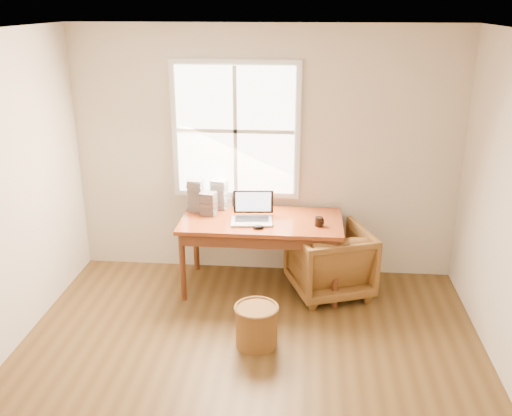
{
  "coord_description": "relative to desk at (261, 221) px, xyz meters",
  "views": [
    {
      "loc": [
        0.43,
        -3.46,
        2.8
      ],
      "look_at": [
        -0.04,
        1.65,
        0.92
      ],
      "focal_mm": 40.0,
      "sensor_mm": 36.0,
      "label": 1
    }
  ],
  "objects": [
    {
      "name": "armchair",
      "position": [
        0.69,
        -0.05,
        -0.39
      ],
      "size": [
        0.95,
        0.96,
        0.69
      ],
      "primitive_type": "imported",
      "rotation": [
        0.0,
        0.0,
        3.49
      ],
      "color": "brown",
      "rests_on": "room_shell"
    },
    {
      "name": "laptop",
      "position": [
        -0.09,
        -0.09,
        0.18
      ],
      "size": [
        0.45,
        0.47,
        0.31
      ],
      "primitive_type": null,
      "rotation": [
        0.0,
        0.0,
        0.09
      ],
      "color": "#A8ABAF",
      "rests_on": "desk"
    },
    {
      "name": "cd_stack_c",
      "position": [
        -0.69,
        0.19,
        0.19
      ],
      "size": [
        0.15,
        0.14,
        0.33
      ],
      "primitive_type": "cube",
      "rotation": [
        0.0,
        0.0,
        -0.07
      ],
      "color": "#9EA0AB",
      "rests_on": "desk"
    },
    {
      "name": "cd_stack_b",
      "position": [
        -0.55,
        0.09,
        0.14
      ],
      "size": [
        0.17,
        0.16,
        0.23
      ],
      "primitive_type": "cube",
      "rotation": [
        0.0,
        0.0,
        -0.17
      ],
      "color": "#27282C",
      "rests_on": "desk"
    },
    {
      "name": "cd_stack_a",
      "position": [
        -0.46,
        0.28,
        0.17
      ],
      "size": [
        0.18,
        0.17,
        0.31
      ],
      "primitive_type": "cube",
      "rotation": [
        0.0,
        0.0,
        -0.22
      ],
      "color": "silver",
      "rests_on": "desk"
    },
    {
      "name": "coffee_mug",
      "position": [
        0.57,
        -0.12,
        0.06
      ],
      "size": [
        0.09,
        0.09,
        0.09
      ],
      "primitive_type": "cylinder",
      "rotation": [
        0.0,
        0.0,
        -0.12
      ],
      "color": "black",
      "rests_on": "desk"
    },
    {
      "name": "wicker_stool",
      "position": [
        0.05,
        -1.06,
        -0.55
      ],
      "size": [
        0.46,
        0.46,
        0.36
      ],
      "primitive_type": "cylinder",
      "rotation": [
        0.0,
        0.0,
        -0.36
      ],
      "color": "brown",
      "rests_on": "room_shell"
    },
    {
      "name": "mouse",
      "position": [
        -0.01,
        -0.25,
        0.04
      ],
      "size": [
        0.12,
        0.08,
        0.04
      ],
      "primitive_type": "ellipsoid",
      "rotation": [
        0.0,
        0.0,
        0.19
      ],
      "color": "black",
      "rests_on": "desk"
    },
    {
      "name": "cd_stack_d",
      "position": [
        -0.42,
        0.33,
        0.1
      ],
      "size": [
        0.16,
        0.15,
        0.16
      ],
      "primitive_type": "cube",
      "rotation": [
        0.0,
        0.0,
        -0.42
      ],
      "color": "silver",
      "rests_on": "desk"
    },
    {
      "name": "desk",
      "position": [
        0.0,
        0.0,
        0.0
      ],
      "size": [
        1.6,
        0.8,
        0.04
      ],
      "primitive_type": "cube",
      "color": "brown",
      "rests_on": "room_shell"
    },
    {
      "name": "room_shell",
      "position": [
        -0.02,
        -1.64,
        0.59
      ],
      "size": [
        4.04,
        4.54,
        2.64
      ],
      "color": "brown",
      "rests_on": "ground"
    }
  ]
}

